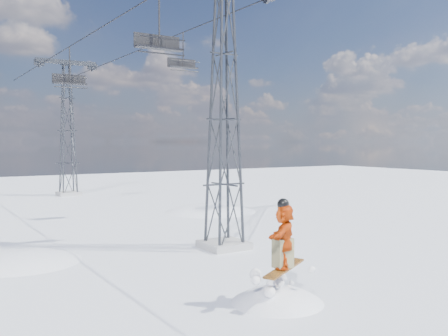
{
  "coord_description": "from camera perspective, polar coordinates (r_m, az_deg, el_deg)",
  "views": [
    {
      "loc": [
        -10.41,
        -9.9,
        4.55
      ],
      "look_at": [
        -1.44,
        4.43,
        3.67
      ],
      "focal_mm": 40.0,
      "sensor_mm": 36.0,
      "label": 1
    }
  ],
  "objects": [
    {
      "name": "ground",
      "position": [
        15.07,
        14.18,
        -14.67
      ],
      "size": [
        120.0,
        120.0,
        0.0
      ],
      "primitive_type": "plane",
      "color": "white",
      "rests_on": "ground"
    },
    {
      "name": "lift_chair_mid",
      "position": [
        29.53,
        -4.75,
        11.76
      ],
      "size": [
        1.81,
        0.52,
        2.24
      ],
      "color": "black",
      "rests_on": "ground"
    },
    {
      "name": "haul_cables",
      "position": [
        32.09,
        -11.31,
        14.26
      ],
      "size": [
        4.46,
        51.0,
        0.06
      ],
      "color": "black",
      "rests_on": "ground"
    },
    {
      "name": "lift_tower_near",
      "position": [
        21.14,
        0.01,
        5.48
      ],
      "size": [
        5.2,
        1.8,
        11.43
      ],
      "color": "#999999",
      "rests_on": "ground"
    },
    {
      "name": "lift_chair_far",
      "position": [
        35.17,
        -17.23,
        9.57
      ],
      "size": [
        2.21,
        0.63,
        2.74
      ],
      "color": "black",
      "rests_on": "ground"
    },
    {
      "name": "lift_tower_far",
      "position": [
        44.35,
        -17.45,
        4.05
      ],
      "size": [
        5.2,
        1.8,
        11.43
      ],
      "color": "#999999",
      "rests_on": "ground"
    },
    {
      "name": "lift_chair_near",
      "position": [
        22.01,
        -7.48,
        13.97
      ],
      "size": [
        2.11,
        0.61,
        2.62
      ],
      "color": "black",
      "rests_on": "ground"
    }
  ]
}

